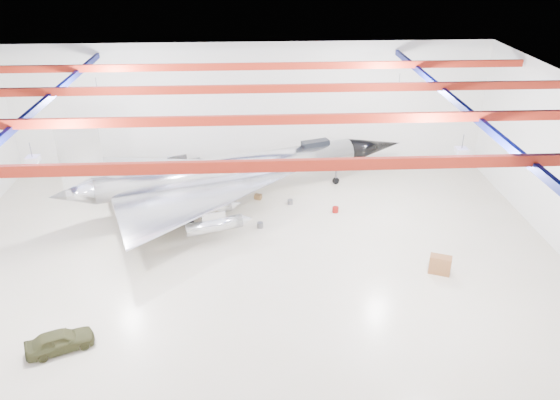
{
  "coord_description": "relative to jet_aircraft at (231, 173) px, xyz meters",
  "views": [
    {
      "loc": [
        0.07,
        -29.73,
        19.2
      ],
      "look_at": [
        1.78,
        2.0,
        3.29
      ],
      "focal_mm": 35.0,
      "sensor_mm": 36.0,
      "label": 1
    }
  ],
  "objects": [
    {
      "name": "ceiling_structure",
      "position": [
        1.62,
        -8.37,
        7.81
      ],
      "size": [
        39.5,
        29.5,
        1.08
      ],
      "color": "maroon",
      "rests_on": "ceiling"
    },
    {
      "name": "tool_chest",
      "position": [
        7.8,
        -2.08,
        -2.3
      ],
      "size": [
        0.56,
        0.56,
        0.42
      ],
      "primitive_type": "cylinder",
      "rotation": [
        0.0,
        0.0,
        0.23
      ],
      "color": "maroon",
      "rests_on": "floor"
    },
    {
      "name": "engine_drum",
      "position": [
        2.1,
        -4.12,
        -2.31
      ],
      "size": [
        0.51,
        0.51,
        0.4
      ],
      "primitive_type": "cylinder",
      "rotation": [
        0.0,
        0.0,
        -0.18
      ],
      "color": "#59595B",
      "rests_on": "floor"
    },
    {
      "name": "crate_ply",
      "position": [
        -5.12,
        -3.04,
        -2.32
      ],
      "size": [
        0.58,
        0.47,
        0.39
      ],
      "primitive_type": "cube",
      "rotation": [
        0.0,
        0.0,
        -0.05
      ],
      "color": "olive",
      "rests_on": "floor"
    },
    {
      "name": "parts_bin",
      "position": [
        2.04,
        0.46,
        -2.32
      ],
      "size": [
        0.66,
        0.6,
        0.38
      ],
      "primitive_type": "cube",
      "rotation": [
        0.0,
        0.0,
        -0.34
      ],
      "color": "olive",
      "rests_on": "floor"
    },
    {
      "name": "desk",
      "position": [
        13.06,
        -10.45,
        -1.91
      ],
      "size": [
        1.46,
        1.1,
        1.2
      ],
      "primitive_type": "cube",
      "rotation": [
        0.0,
        0.0,
        -0.39
      ],
      "color": "brown",
      "rests_on": "floor"
    },
    {
      "name": "ceiling",
      "position": [
        1.62,
        -8.37,
        8.49
      ],
      "size": [
        40.0,
        40.0,
        0.0
      ],
      "primitive_type": "plane",
      "rotation": [
        3.14,
        0.0,
        0.0
      ],
      "color": "#0A0F38",
      "rests_on": "wall_back"
    },
    {
      "name": "floor",
      "position": [
        1.62,
        -8.37,
        -2.51
      ],
      "size": [
        40.0,
        40.0,
        0.0
      ],
      "primitive_type": "plane",
      "color": "#BEB597",
      "rests_on": "ground"
    },
    {
      "name": "spares_box",
      "position": [
        4.5,
        -0.55,
        -2.32
      ],
      "size": [
        0.54,
        0.54,
        0.38
      ],
      "primitive_type": "cylinder",
      "rotation": [
        0.0,
        0.0,
        0.36
      ],
      "color": "#59595B",
      "rests_on": "floor"
    },
    {
      "name": "jeep",
      "position": [
        -8.26,
        -16.16,
        -1.94
      ],
      "size": [
        3.58,
        2.55,
        1.13
      ],
      "primitive_type": "imported",
      "rotation": [
        0.0,
        0.0,
        1.98
      ],
      "color": "#3A3B1D",
      "rests_on": "floor"
    },
    {
      "name": "oil_barrel",
      "position": [
        0.09,
        -3.87,
        -2.34
      ],
      "size": [
        0.57,
        0.49,
        0.35
      ],
      "primitive_type": "cube",
      "rotation": [
        0.0,
        0.0,
        0.22
      ],
      "color": "olive",
      "rests_on": "floor"
    },
    {
      "name": "wall_back",
      "position": [
        1.62,
        6.63,
        2.99
      ],
      "size": [
        40.0,
        0.0,
        40.0
      ],
      "primitive_type": "plane",
      "rotation": [
        1.57,
        0.0,
        0.0
      ],
      "color": "silver",
      "rests_on": "floor"
    },
    {
      "name": "jet_aircraft",
      "position": [
        0.0,
        0.0,
        0.0
      ],
      "size": [
        27.14,
        20.36,
        7.65
      ],
      "rotation": [
        0.0,
        0.0,
        0.33
      ],
      "color": "silver",
      "rests_on": "floor"
    }
  ]
}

